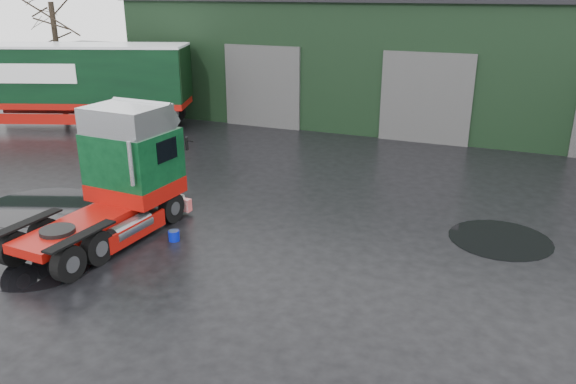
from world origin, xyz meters
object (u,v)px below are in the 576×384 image
object	(u,v)px
warehouse	(447,57)
hero_tractor	(94,181)
trailer_left	(56,86)
wash_bucket	(174,236)
tree_back_a	(356,15)
tree_left	(55,36)

from	to	relation	value
warehouse	hero_tractor	size ratio (longest dim) A/B	5.65
trailer_left	wash_bucket	size ratio (longest dim) A/B	43.07
trailer_left	tree_back_a	size ratio (longest dim) A/B	1.39
hero_tractor	tree_back_a	size ratio (longest dim) A/B	0.60
trailer_left	tree_back_a	distance (m)	22.27
hero_tractor	tree_left	world-z (taller)	tree_left
hero_tractor	tree_back_a	distance (m)	30.42
tree_left	trailer_left	bearing A→B (deg)	-51.69
tree_back_a	trailer_left	bearing A→B (deg)	-115.22
hero_tractor	tree_left	distance (m)	17.83
trailer_left	tree_left	bearing A→B (deg)	17.75
wash_bucket	hero_tractor	bearing A→B (deg)	-155.27
warehouse	trailer_left	xyz separation A→B (m)	(-17.42, -10.00, -1.11)
hero_tractor	wash_bucket	world-z (taller)	hero_tractor
warehouse	tree_left	distance (m)	20.64
tree_back_a	hero_tractor	bearing A→B (deg)	-86.71
warehouse	wash_bucket	distance (m)	20.11
tree_left	tree_back_a	world-z (taller)	tree_back_a
trailer_left	wash_bucket	xyz separation A→B (m)	(12.99, -9.38, -1.91)
warehouse	tree_left	size ratio (longest dim) A/B	3.81
hero_tractor	tree_back_a	world-z (taller)	tree_back_a
trailer_left	warehouse	bearing A→B (deg)	-80.70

